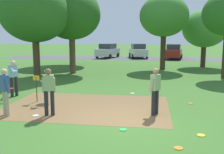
% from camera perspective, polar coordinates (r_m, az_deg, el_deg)
% --- Properties ---
extents(ground_plane, '(160.00, 160.00, 0.00)m').
position_cam_1_polar(ground_plane, '(8.75, 2.04, -10.00)').
color(ground_plane, '#3D6B28').
extents(dirt_tee_pad, '(6.55, 4.38, 0.01)m').
position_cam_1_polar(dirt_tee_pad, '(10.73, -5.47, -6.41)').
color(dirt_tee_pad, brown).
rests_on(dirt_tee_pad, ground).
extents(disc_golf_basket, '(0.98, 0.58, 1.39)m').
position_cam_1_polar(disc_golf_basket, '(11.47, -14.17, -1.79)').
color(disc_golf_basket, '#9E9EA3').
rests_on(disc_golf_basket, ground).
extents(player_foreground_watching, '(0.50, 0.44, 1.71)m').
position_cam_1_polar(player_foreground_watching, '(9.54, -13.65, -2.62)').
color(player_foreground_watching, '#232328').
rests_on(player_foreground_watching, ground).
extents(player_throwing, '(0.72, 1.02, 1.71)m').
position_cam_1_polar(player_throwing, '(13.09, -20.76, 0.24)').
color(player_throwing, '#232328').
rests_on(player_throwing, ground).
extents(player_waiting_left, '(0.46, 0.45, 1.71)m').
position_cam_1_polar(player_waiting_left, '(10.01, -22.34, -2.50)').
color(player_waiting_left, tan).
rests_on(player_waiting_left, ground).
extents(player_waiting_right, '(0.45, 0.48, 1.71)m').
position_cam_1_polar(player_waiting_right, '(9.48, 9.44, -2.55)').
color(player_waiting_right, '#232328').
rests_on(player_waiting_right, ground).
extents(frisbee_near_basket, '(0.24, 0.24, 0.02)m').
position_cam_1_polar(frisbee_near_basket, '(8.13, 2.47, -11.44)').
color(frisbee_near_basket, green).
rests_on(frisbee_near_basket, ground).
extents(frisbee_by_tee, '(0.22, 0.22, 0.02)m').
position_cam_1_polar(frisbee_by_tee, '(9.86, -16.37, -8.09)').
color(frisbee_by_tee, white).
rests_on(frisbee_by_tee, ground).
extents(frisbee_mid_grass, '(0.21, 0.21, 0.02)m').
position_cam_1_polar(frisbee_mid_grass, '(13.06, 4.49, -3.58)').
color(frisbee_mid_grass, white).
rests_on(frisbee_mid_grass, ground).
extents(frisbee_far_left, '(0.20, 0.20, 0.02)m').
position_cam_1_polar(frisbee_far_left, '(11.59, 16.78, -5.56)').
color(frisbee_far_left, orange).
rests_on(frisbee_far_left, ground).
extents(frisbee_far_right, '(0.23, 0.23, 0.02)m').
position_cam_1_polar(frisbee_far_right, '(7.10, 14.31, -14.84)').
color(frisbee_far_right, orange).
rests_on(frisbee_far_right, ground).
extents(frisbee_scattered_a, '(0.24, 0.24, 0.02)m').
position_cam_1_polar(frisbee_scattered_a, '(8.11, 18.89, -11.97)').
color(frisbee_scattered_a, gold).
rests_on(frisbee_scattered_a, ground).
extents(tree_near_left, '(4.71, 4.71, 6.40)m').
position_cam_1_polar(tree_near_left, '(18.83, -16.61, 13.30)').
color(tree_near_left, '#4C3823').
rests_on(tree_near_left, ground).
extents(tree_near_right, '(4.06, 4.06, 6.22)m').
position_cam_1_polar(tree_near_right, '(22.60, 11.31, 12.92)').
color(tree_near_right, '#422D1E').
rests_on(tree_near_right, ground).
extents(tree_mid_left, '(3.99, 3.99, 5.20)m').
position_cam_1_polar(tree_mid_left, '(25.34, 19.62, 9.92)').
color(tree_mid_left, '#422D1E').
rests_on(tree_mid_left, ground).
extents(tree_far_left, '(4.33, 4.33, 6.23)m').
position_cam_1_polar(tree_far_left, '(20.13, -8.86, 13.23)').
color(tree_far_left, brown).
rests_on(tree_far_left, ground).
extents(tree_far_center, '(5.58, 5.58, 7.50)m').
position_cam_1_polar(tree_far_center, '(26.45, -8.88, 13.80)').
color(tree_far_center, '#422D1E').
rests_on(tree_far_center, ground).
extents(parking_lot_strip, '(36.00, 6.00, 0.01)m').
position_cam_1_polar(parking_lot_strip, '(33.49, 6.90, 4.06)').
color(parking_lot_strip, '#4C4C51').
rests_on(parking_lot_strip, ground).
extents(parked_car_leftmost, '(2.82, 4.52, 1.84)m').
position_cam_1_polar(parked_car_leftmost, '(34.23, -0.94, 5.77)').
color(parked_car_leftmost, silver).
rests_on(parked_car_leftmost, ground).
extents(parked_car_center_left, '(2.68, 4.49, 1.84)m').
position_cam_1_polar(parked_car_center_left, '(34.17, 5.74, 5.72)').
color(parked_car_center_left, silver).
rests_on(parked_car_center_left, ground).
extents(parked_car_center_right, '(2.47, 4.43, 1.84)m').
position_cam_1_polar(parked_car_center_right, '(33.21, 13.37, 5.43)').
color(parked_car_center_right, maroon).
rests_on(parked_car_center_right, ground).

